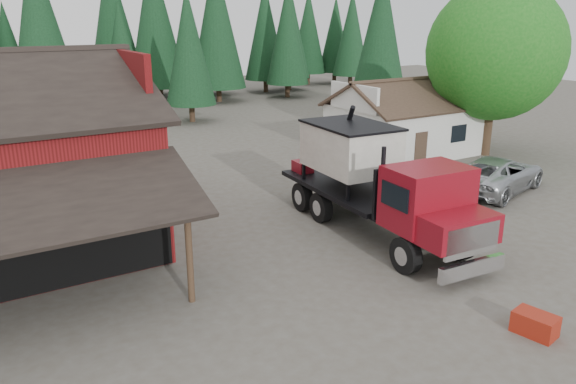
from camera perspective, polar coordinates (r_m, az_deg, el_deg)
ground at (r=18.52m, az=9.33°, el=-9.15°), size 120.00×120.00×0.00m
farmhouse at (r=35.57m, az=11.71°, el=6.53°), size 8.60×6.42×4.65m
deciduous_tree at (r=35.95m, az=20.32°, el=12.77°), size 8.00×8.00×10.20m
conifer_backdrop at (r=56.04m, az=-20.19°, el=8.03°), size 76.00×16.00×16.00m
near_pine_b at (r=45.70m, az=-10.06°, el=14.34°), size 3.96×3.96×10.40m
near_pine_c at (r=50.65m, az=9.42°, el=15.80°), size 4.84×4.84×12.40m
near_pine_d at (r=46.86m, az=-23.92°, el=15.08°), size 5.28×5.28×13.40m
feed_truck at (r=21.87m, az=8.89°, el=1.29°), size 3.52×10.61×4.71m
silver_car at (r=29.15m, az=20.47°, el=1.72°), size 6.63×4.29×1.70m
equip_box at (r=16.89m, az=23.80°, el=-12.17°), size 0.91×1.22×0.60m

